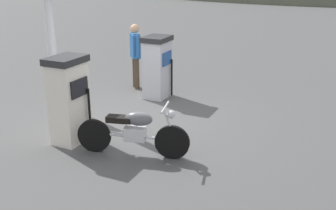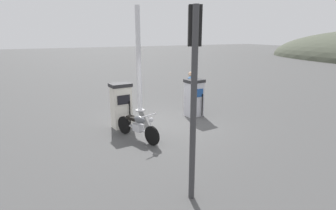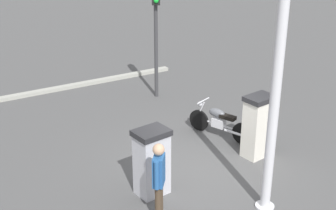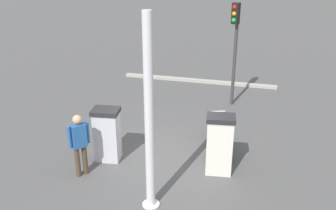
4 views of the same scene
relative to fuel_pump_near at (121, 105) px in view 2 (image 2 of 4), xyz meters
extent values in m
plane|color=#4C4C4C|center=(0.33, 1.53, -0.82)|extent=(120.00, 120.00, 0.00)
cube|color=silver|center=(0.00, 0.00, -0.07)|extent=(0.53, 0.69, 1.49)
cube|color=black|center=(0.25, 0.02, 0.26)|extent=(0.07, 0.46, 0.32)
cube|color=#262628|center=(0.00, 0.00, 0.73)|extent=(0.58, 0.76, 0.12)
cylinder|color=black|center=(0.27, 0.22, -0.30)|extent=(0.05, 0.05, 0.97)
cube|color=silver|center=(0.00, 3.06, -0.12)|extent=(0.56, 0.69, 1.40)
cube|color=#1E478C|center=(0.26, 3.09, 0.19)|extent=(0.07, 0.46, 0.32)
cube|color=#262628|center=(0.00, 3.06, 0.64)|extent=(0.61, 0.76, 0.12)
cylinder|color=black|center=(0.28, 3.28, -0.33)|extent=(0.05, 0.05, 0.91)
cylinder|color=black|center=(1.97, 0.31, -0.52)|extent=(0.59, 0.26, 0.60)
cylinder|color=black|center=(0.65, -0.13, -0.52)|extent=(0.59, 0.26, 0.60)
cube|color=silver|center=(1.36, 0.11, -0.42)|extent=(0.40, 0.30, 0.24)
cylinder|color=silver|center=(1.31, 0.09, -0.47)|extent=(1.01, 0.38, 0.05)
ellipsoid|color=#595B60|center=(1.43, 0.13, -0.14)|extent=(0.53, 0.36, 0.24)
cube|color=black|center=(1.10, 0.02, -0.17)|extent=(0.48, 0.33, 0.10)
cylinder|color=silver|center=(1.93, 0.30, -0.22)|extent=(0.26, 0.12, 0.57)
cylinder|color=silver|center=(1.86, 0.27, 0.10)|extent=(0.21, 0.54, 0.04)
sphere|color=silver|center=(1.95, 0.31, -0.02)|extent=(0.18, 0.18, 0.14)
cylinder|color=silver|center=(0.80, 0.05, -0.50)|extent=(0.54, 0.24, 0.07)
cylinder|color=#473828|center=(-0.97, 3.52, -0.41)|extent=(0.18, 0.18, 0.82)
cylinder|color=#473828|center=(-0.83, 3.38, -0.41)|extent=(0.18, 0.18, 0.82)
cube|color=#265999|center=(-0.90, 3.45, 0.31)|extent=(0.40, 0.39, 0.61)
cylinder|color=#265999|center=(-1.08, 3.61, 0.34)|extent=(0.13, 0.13, 0.58)
cylinder|color=#265999|center=(-0.72, 3.29, 0.34)|extent=(0.13, 0.13, 0.58)
sphere|color=tan|center=(-0.90, 3.45, 0.76)|extent=(0.32, 0.32, 0.23)
cylinder|color=#38383A|center=(4.83, -0.07, 1.07)|extent=(0.16, 0.16, 3.78)
cube|color=black|center=(4.71, 0.00, 2.60)|extent=(0.29, 0.31, 0.72)
sphere|color=red|center=(4.62, 0.04, 2.82)|extent=(0.20, 0.20, 0.15)
sphere|color=orange|center=(4.62, 0.04, 2.60)|extent=(0.20, 0.20, 0.15)
sphere|color=green|center=(4.62, 0.04, 2.38)|extent=(0.20, 0.20, 0.15)
cylinder|color=silver|center=(-1.75, 1.38, 1.38)|extent=(0.20, 0.20, 4.40)
cylinder|color=silver|center=(-1.75, 1.38, -0.80)|extent=(0.40, 0.40, 0.04)
camera|label=1|loc=(5.03, -5.13, 2.34)|focal=43.27mm
camera|label=2|loc=(8.97, -2.74, 2.47)|focal=28.74mm
camera|label=3|loc=(-7.40, 7.50, 4.87)|focal=49.44mm
camera|label=4|loc=(-8.50, -0.51, 4.58)|focal=39.69mm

